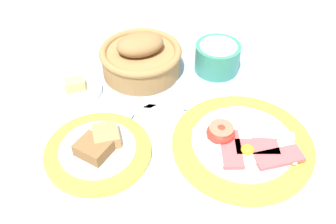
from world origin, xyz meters
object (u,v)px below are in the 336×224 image
Objects in this scene: butter_dish at (76,89)px; teaspoon_by_saucer at (186,108)px; sugar_cup at (217,57)px; bread_basket at (141,57)px; teaspoon_near_cup at (130,115)px; bread_plate at (98,148)px; breakfast_plate at (242,145)px.

butter_dish is 0.24m from teaspoon_by_saucer.
bread_basket reaches higher than sugar_cup.
teaspoon_by_saucer is 1.13× the size of teaspoon_near_cup.
bread_plate is 0.99× the size of teaspoon_by_saucer.
bread_plate is 1.11× the size of teaspoon_near_cup.
bread_plate is 1.93× the size of sugar_cup.
butter_dish is at bearing 108.95° from bread_plate.
bread_basket is 1.04× the size of teaspoon_near_cup.
teaspoon_by_saucer is at bearing -16.82° from butter_dish.
bread_basket is 0.92× the size of teaspoon_by_saucer.
teaspoon_near_cup is (0.11, -0.08, -0.00)m from butter_dish.
breakfast_plate is at bearing -53.59° from bread_basket.
breakfast_plate reaches higher than teaspoon_by_saucer.
sugar_cup reaches higher than teaspoon_by_saucer.
butter_dish is (-0.14, -0.06, -0.03)m from bread_basket.
butter_dish is at bearing -168.85° from sugar_cup.
teaspoon_by_saucer is (0.23, -0.07, -0.00)m from butter_dish.
teaspoon_by_saucer is (0.09, -0.13, -0.03)m from bread_basket.
teaspoon_by_saucer and teaspoon_near_cup have the same top height.
sugar_cup is (0.25, 0.23, 0.02)m from bread_plate.
bread_basket reaches higher than breakfast_plate.
sugar_cup reaches higher than teaspoon_near_cup.
sugar_cup is 0.51× the size of teaspoon_by_saucer.
bread_plate is 0.20m from teaspoon_by_saucer.
sugar_cup reaches higher than breakfast_plate.
teaspoon_by_saucer is (-0.08, -0.13, -0.03)m from sugar_cup.
sugar_cup is 0.90× the size of butter_dish.
sugar_cup is 0.56× the size of bread_basket.
sugar_cup is 0.24m from teaspoon_near_cup.
sugar_cup reaches higher than butter_dish.
bread_plate is 0.25m from bread_basket.
bread_plate reaches higher than teaspoon_near_cup.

